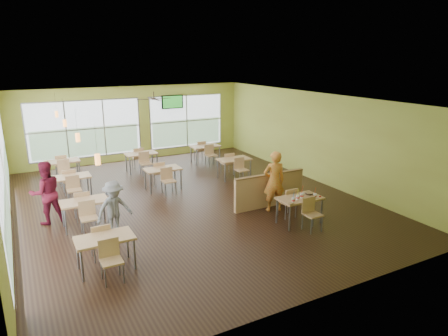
{
  "coord_description": "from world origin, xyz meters",
  "views": [
    {
      "loc": [
        -4.6,
        -11.0,
        4.46
      ],
      "look_at": [
        0.94,
        -0.61,
        1.12
      ],
      "focal_mm": 32.0,
      "sensor_mm": 36.0,
      "label": 1
    }
  ],
  "objects": [
    {
      "name": "window_bays",
      "position": [
        -2.65,
        3.08,
        1.48
      ],
      "size": [
        9.24,
        10.24,
        2.38
      ],
      "color": "white",
      "rests_on": "room"
    },
    {
      "name": "main_table",
      "position": [
        2.0,
        -3.0,
        0.63
      ],
      "size": [
        1.22,
        1.52,
        0.87
      ],
      "color": "tan",
      "rests_on": "floor"
    },
    {
      "name": "wrapper_mid",
      "position": [
        2.0,
        -2.92,
        0.77
      ],
      "size": [
        0.24,
        0.23,
        0.05
      ],
      "primitive_type": "ellipsoid",
      "rotation": [
        0.0,
        0.0,
        0.36
      ],
      "color": "#9A7E4A",
      "rests_on": "main_table"
    },
    {
      "name": "wrapper_right",
      "position": [
        2.18,
        -3.23,
        0.77
      ],
      "size": [
        0.17,
        0.16,
        0.04
      ],
      "primitive_type": "ellipsoid",
      "rotation": [
        0.0,
        0.0,
        -0.13
      ],
      "color": "#9A7E4A",
      "rests_on": "main_table"
    },
    {
      "name": "cup_blue",
      "position": [
        1.59,
        -3.24,
        0.82
      ],
      "size": [
        0.1,
        0.1,
        0.35
      ],
      "color": "white",
      "rests_on": "main_table"
    },
    {
      "name": "room",
      "position": [
        0.0,
        0.0,
        1.6
      ],
      "size": [
        12.0,
        12.04,
        3.2
      ],
      "color": "black",
      "rests_on": "ground"
    },
    {
      "name": "man_plaid",
      "position": [
        1.92,
        -1.89,
        0.91
      ],
      "size": [
        0.75,
        0.58,
        1.81
      ],
      "primitive_type": "imported",
      "rotation": [
        0.0,
        0.0,
        2.9
      ],
      "color": "#E15719",
      "rests_on": "floor"
    },
    {
      "name": "ceiling_fan",
      "position": [
        -0.0,
        3.0,
        2.95
      ],
      "size": [
        1.25,
        1.25,
        0.29
      ],
      "color": "#2D2119",
      "rests_on": "ceiling"
    },
    {
      "name": "patron_maroon",
      "position": [
        -4.06,
        0.26,
        0.87
      ],
      "size": [
        0.96,
        0.8,
        1.75
      ],
      "primitive_type": "imported",
      "rotation": [
        0.0,
        0.0,
        3.32
      ],
      "color": "#5B1121",
      "rests_on": "floor"
    },
    {
      "name": "patron_grey",
      "position": [
        -2.63,
        -1.42,
        0.73
      ],
      "size": [
        1.04,
        0.74,
        1.46
      ],
      "primitive_type": "imported",
      "rotation": [
        0.0,
        0.0,
        0.23
      ],
      "color": "slate",
      "rests_on": "floor"
    },
    {
      "name": "dining_tables",
      "position": [
        -1.05,
        1.71,
        0.63
      ],
      "size": [
        6.92,
        8.72,
        0.87
      ],
      "color": "tan",
      "rests_on": "floor"
    },
    {
      "name": "cup_yellow",
      "position": [
        1.82,
        -3.12,
        0.82
      ],
      "size": [
        0.1,
        0.1,
        0.35
      ],
      "color": "white",
      "rests_on": "main_table"
    },
    {
      "name": "tv_backwall",
      "position": [
        1.8,
        5.9,
        2.45
      ],
      "size": [
        1.0,
        0.07,
        0.6
      ],
      "color": "black",
      "rests_on": "wall_back"
    },
    {
      "name": "food_basket",
      "position": [
        2.38,
        -2.92,
        0.78
      ],
      "size": [
        0.24,
        0.24,
        0.05
      ],
      "color": "black",
      "rests_on": "main_table"
    },
    {
      "name": "ketchup_cup",
      "position": [
        2.52,
        -3.22,
        0.76
      ],
      "size": [
        0.06,
        0.06,
        0.02
      ],
      "primitive_type": "cylinder",
      "color": "maroon",
      "rests_on": "main_table"
    },
    {
      "name": "pendant_lights",
      "position": [
        -3.2,
        0.68,
        2.45
      ],
      "size": [
        0.11,
        7.31,
        0.86
      ],
      "color": "#2D2119",
      "rests_on": "ceiling"
    },
    {
      "name": "wrapper_left",
      "position": [
        1.46,
        -3.3,
        0.77
      ],
      "size": [
        0.2,
        0.19,
        0.04
      ],
      "primitive_type": "ellipsoid",
      "rotation": [
        0.0,
        0.0,
        0.28
      ],
      "color": "#9A7E4A",
      "rests_on": "main_table"
    },
    {
      "name": "cup_red_far",
      "position": [
        2.32,
        -3.23,
        0.82
      ],
      "size": [
        0.09,
        0.09,
        0.34
      ],
      "color": "white",
      "rests_on": "main_table"
    },
    {
      "name": "half_wall_divider",
      "position": [
        2.0,
        -1.55,
        0.52
      ],
      "size": [
        2.4,
        0.14,
        1.04
      ],
      "color": "tan",
      "rests_on": "floor"
    },
    {
      "name": "cup_red_near",
      "position": [
        2.01,
        -3.07,
        0.83
      ],
      "size": [
        0.1,
        0.1,
        0.38
      ],
      "color": "white",
      "rests_on": "main_table"
    }
  ]
}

